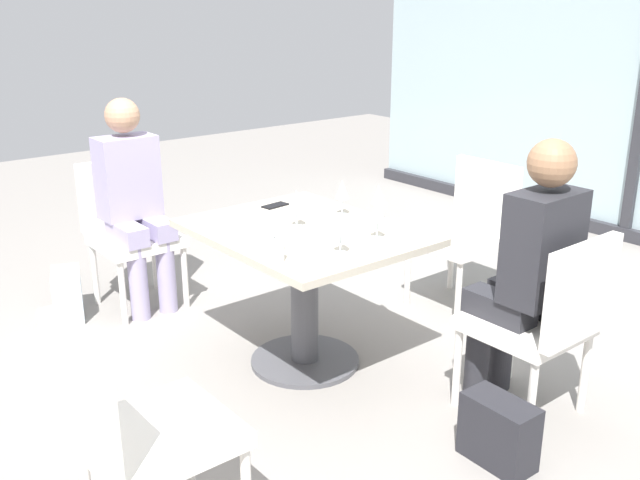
{
  "coord_description": "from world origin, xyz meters",
  "views": [
    {
      "loc": [
        2.63,
        -2.03,
        1.79
      ],
      "look_at": [
        0.0,
        0.1,
        0.65
      ],
      "focal_mm": 40.24,
      "sensor_mm": 36.0,
      "label": 1
    }
  ],
  "objects_px": {
    "wine_glass_3": "(378,195)",
    "cell_phone_on_table": "(275,205)",
    "chair_near_window": "(468,226)",
    "wine_glass_4": "(296,201)",
    "wine_glass_1": "(378,211)",
    "coffee_cup": "(275,251)",
    "person_far_right": "(529,265)",
    "wine_glass_2": "(342,190)",
    "handbag_0": "(499,432)",
    "dining_table_main": "(304,267)",
    "person_side_end": "(134,196)",
    "wine_glass_0": "(274,224)",
    "chair_far_right": "(546,316)",
    "chair_side_end": "(128,224)",
    "handbag_1": "(68,295)",
    "chair_front_right": "(131,424)",
    "wine_glass_5": "(341,225)"
  },
  "relations": [
    {
      "from": "chair_far_right",
      "to": "cell_phone_on_table",
      "type": "distance_m",
      "value": 1.53
    },
    {
      "from": "chair_far_right",
      "to": "wine_glass_5",
      "type": "height_order",
      "value": "wine_glass_5"
    },
    {
      "from": "wine_glass_1",
      "to": "coffee_cup",
      "type": "height_order",
      "value": "wine_glass_1"
    },
    {
      "from": "wine_glass_1",
      "to": "handbag_1",
      "type": "relative_size",
      "value": 0.62
    },
    {
      "from": "chair_front_right",
      "to": "handbag_0",
      "type": "bearing_deg",
      "value": 71.42
    },
    {
      "from": "chair_near_window",
      "to": "cell_phone_on_table",
      "type": "distance_m",
      "value": 1.22
    },
    {
      "from": "chair_side_end",
      "to": "person_side_end",
      "type": "bearing_deg",
      "value": 0.0
    },
    {
      "from": "wine_glass_4",
      "to": "handbag_1",
      "type": "xyz_separation_m",
      "value": [
        -1.28,
        -0.73,
        -0.72
      ]
    },
    {
      "from": "chair_far_right",
      "to": "wine_glass_2",
      "type": "relative_size",
      "value": 4.7
    },
    {
      "from": "wine_glass_1",
      "to": "wine_glass_0",
      "type": "bearing_deg",
      "value": -106.15
    },
    {
      "from": "wine_glass_1",
      "to": "wine_glass_4",
      "type": "distance_m",
      "value": 0.42
    },
    {
      "from": "chair_front_right",
      "to": "wine_glass_1",
      "type": "relative_size",
      "value": 4.7
    },
    {
      "from": "dining_table_main",
      "to": "coffee_cup",
      "type": "relative_size",
      "value": 12.37
    },
    {
      "from": "chair_side_end",
      "to": "wine_glass_5",
      "type": "xyz_separation_m",
      "value": [
        1.69,
        0.23,
        0.37
      ]
    },
    {
      "from": "dining_table_main",
      "to": "wine_glass_3",
      "type": "bearing_deg",
      "value": 70.81
    },
    {
      "from": "person_side_end",
      "to": "wine_glass_4",
      "type": "relative_size",
      "value": 6.81
    },
    {
      "from": "wine_glass_1",
      "to": "handbag_1",
      "type": "height_order",
      "value": "wine_glass_1"
    },
    {
      "from": "person_side_end",
      "to": "handbag_0",
      "type": "distance_m",
      "value": 2.46
    },
    {
      "from": "wine_glass_1",
      "to": "chair_near_window",
      "type": "bearing_deg",
      "value": 107.2
    },
    {
      "from": "wine_glass_5",
      "to": "cell_phone_on_table",
      "type": "relative_size",
      "value": 1.28
    },
    {
      "from": "wine_glass_3",
      "to": "dining_table_main",
      "type": "bearing_deg",
      "value": -109.19
    },
    {
      "from": "chair_side_end",
      "to": "chair_front_right",
      "type": "xyz_separation_m",
      "value": [
        2.02,
        -0.92,
        0.0
      ]
    },
    {
      "from": "wine_glass_2",
      "to": "cell_phone_on_table",
      "type": "bearing_deg",
      "value": -154.12
    },
    {
      "from": "wine_glass_1",
      "to": "wine_glass_5",
      "type": "xyz_separation_m",
      "value": [
        0.05,
        -0.27,
        0.0
      ]
    },
    {
      "from": "chair_side_end",
      "to": "wine_glass_3",
      "type": "distance_m",
      "value": 1.64
    },
    {
      "from": "person_side_end",
      "to": "cell_phone_on_table",
      "type": "bearing_deg",
      "value": 29.68
    },
    {
      "from": "wine_glass_2",
      "to": "handbag_0",
      "type": "bearing_deg",
      "value": -9.46
    },
    {
      "from": "wine_glass_0",
      "to": "wine_glass_1",
      "type": "distance_m",
      "value": 0.5
    },
    {
      "from": "wine_glass_3",
      "to": "chair_near_window",
      "type": "bearing_deg",
      "value": 98.33
    },
    {
      "from": "person_far_right",
      "to": "coffee_cup",
      "type": "distance_m",
      "value": 1.1
    },
    {
      "from": "wine_glass_2",
      "to": "wine_glass_5",
      "type": "xyz_separation_m",
      "value": [
        0.44,
        -0.39,
        0.0
      ]
    },
    {
      "from": "chair_front_right",
      "to": "wine_glass_5",
      "type": "xyz_separation_m",
      "value": [
        -0.32,
        1.16,
        0.37
      ]
    },
    {
      "from": "handbag_1",
      "to": "chair_far_right",
      "type": "bearing_deg",
      "value": 47.16
    },
    {
      "from": "wine_glass_0",
      "to": "handbag_0",
      "type": "distance_m",
      "value": 1.27
    },
    {
      "from": "chair_near_window",
      "to": "wine_glass_4",
      "type": "xyz_separation_m",
      "value": [
        -0.05,
        -1.26,
        0.37
      ]
    },
    {
      "from": "person_far_right",
      "to": "handbag_0",
      "type": "xyz_separation_m",
      "value": [
        0.21,
        -0.4,
        -0.56
      ]
    },
    {
      "from": "person_far_right",
      "to": "handbag_0",
      "type": "bearing_deg",
      "value": -62.91
    },
    {
      "from": "wine_glass_3",
      "to": "cell_phone_on_table",
      "type": "distance_m",
      "value": 0.61
    },
    {
      "from": "chair_side_end",
      "to": "wine_glass_1",
      "type": "bearing_deg",
      "value": 16.89
    },
    {
      "from": "chair_front_right",
      "to": "handbag_0",
      "type": "height_order",
      "value": "chair_front_right"
    },
    {
      "from": "wine_glass_3",
      "to": "coffee_cup",
      "type": "distance_m",
      "value": 0.77
    },
    {
      "from": "coffee_cup",
      "to": "wine_glass_0",
      "type": "bearing_deg",
      "value": 146.19
    },
    {
      "from": "person_side_end",
      "to": "wine_glass_5",
      "type": "relative_size",
      "value": 6.81
    },
    {
      "from": "person_far_right",
      "to": "wine_glass_4",
      "type": "height_order",
      "value": "person_far_right"
    },
    {
      "from": "person_far_right",
      "to": "wine_glass_2",
      "type": "xyz_separation_m",
      "value": [
        -1.01,
        -0.2,
        0.16
      ]
    },
    {
      "from": "wine_glass_3",
      "to": "cell_phone_on_table",
      "type": "bearing_deg",
      "value": -155.35
    },
    {
      "from": "dining_table_main",
      "to": "wine_glass_1",
      "type": "bearing_deg",
      "value": 27.08
    },
    {
      "from": "wine_glass_3",
      "to": "coffee_cup",
      "type": "bearing_deg",
      "value": -78.13
    },
    {
      "from": "wine_glass_1",
      "to": "handbag_0",
      "type": "xyz_separation_m",
      "value": [
        0.82,
        -0.08,
        -0.72
      ]
    },
    {
      "from": "wine_glass_1",
      "to": "handbag_0",
      "type": "distance_m",
      "value": 1.1
    }
  ]
}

